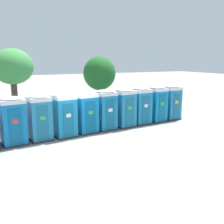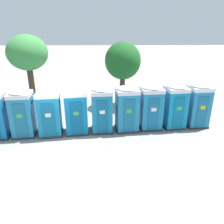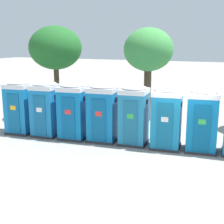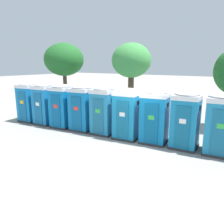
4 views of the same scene
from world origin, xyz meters
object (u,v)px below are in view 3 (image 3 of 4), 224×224
portapotty_3 (103,113)px  portapotty_5 (167,118)px  portapotty_1 (46,109)px  portapotty_6 (202,120)px  portapotty_4 (134,115)px  street_tree_1 (148,51)px  portapotty_2 (73,111)px  portapotty_0 (20,107)px  street_tree_0 (55,48)px

portapotty_3 → portapotty_5: size_ratio=1.00×
portapotty_1 → portapotty_6: same height
portapotty_3 → portapotty_5: 2.81m
portapotty_4 → portapotty_6: same height
street_tree_1 → portapotty_2: bearing=-113.9°
portapotty_2 → portapotty_5: same height
portapotty_0 → portapotty_5: (6.98, 0.67, -0.00)m
street_tree_0 → portapotty_2: bearing=-46.6°
portapotty_6 → street_tree_0: size_ratio=0.49×
portapotty_3 → portapotty_2: bearing=-171.0°
portapotty_6 → street_tree_0: bearing=163.8°
portapotty_0 → portapotty_1: bearing=5.2°
portapotty_6 → portapotty_3: bearing=-174.6°
portapotty_2 → portapotty_4: bearing=7.3°
portapotty_3 → street_tree_1: street_tree_1 is taller
portapotty_1 → portapotty_5: size_ratio=1.00×
portapotty_3 → portapotty_4: size_ratio=1.00×
portapotty_5 → street_tree_0: bearing=159.4°
portapotty_1 → street_tree_1: street_tree_1 is taller
portapotty_1 → street_tree_0: bearing=115.3°
portapotty_0 → portapotty_5: bearing=5.5°
portapotty_0 → portapotty_5: same height
portapotty_2 → portapotty_5: size_ratio=1.00×
portapotty_2 → street_tree_1: 5.63m
portapotty_2 → portapotty_3: (1.39, 0.22, -0.00)m
portapotty_0 → portapotty_1: size_ratio=1.00×
portapotty_6 → street_tree_0: 9.25m
portapotty_1 → portapotty_3: size_ratio=1.00×
portapotty_0 → portapotty_4: same height
portapotty_0 → portapotty_1: 1.40m
street_tree_0 → portapotty_5: bearing=-20.6°
portapotty_0 → portapotty_4: (5.58, 0.62, 0.00)m
portapotty_4 → portapotty_0: bearing=-173.7°
portapotty_3 → portapotty_0: bearing=-173.5°
portapotty_0 → portapotty_3: 4.21m
portapotty_3 → portapotty_1: bearing=-172.9°
portapotty_4 → street_tree_1: size_ratio=0.50×
portapotty_1 → portapotty_4: same height
portapotty_5 → portapotty_6: size_ratio=1.00×
portapotty_2 → portapotty_5: 4.21m
portapotty_3 → portapotty_6: bearing=5.4°
portapotty_1 → portapotty_3: (2.78, 0.35, -0.00)m
portapotty_5 → street_tree_1: street_tree_1 is taller
portapotty_1 → street_tree_1: 6.36m
portapotty_4 → street_tree_0: bearing=154.4°
portapotty_3 → portapotty_5: same height
portapotty_0 → portapotty_3: size_ratio=1.00×
portapotty_3 → portapotty_5: bearing=4.1°
portapotty_0 → street_tree_1: (4.82, 4.84, 2.57)m
portapotty_1 → portapotty_3: same height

